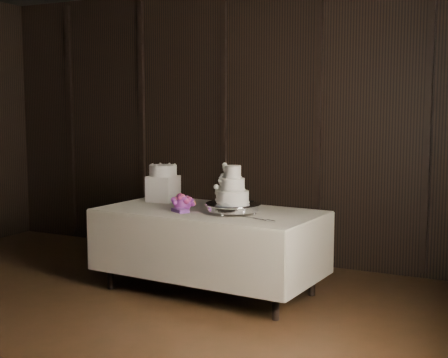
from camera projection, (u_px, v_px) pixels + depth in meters
display_table at (209, 247)px, 5.66m from camera, size 2.05×1.16×0.76m
cake_stand at (233, 209)px, 5.42m from camera, size 0.57×0.57×0.09m
wedding_cake at (230, 189)px, 5.40m from camera, size 0.31×0.28×0.33m
bouquet at (182, 203)px, 5.63m from camera, size 0.43×0.47×0.18m
box_pedestal at (163, 189)px, 6.13m from camera, size 0.28×0.28×0.25m
small_cake at (163, 171)px, 6.11m from camera, size 0.32×0.32×0.11m
cake_knife at (255, 218)px, 5.16m from camera, size 0.35×0.16×0.01m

